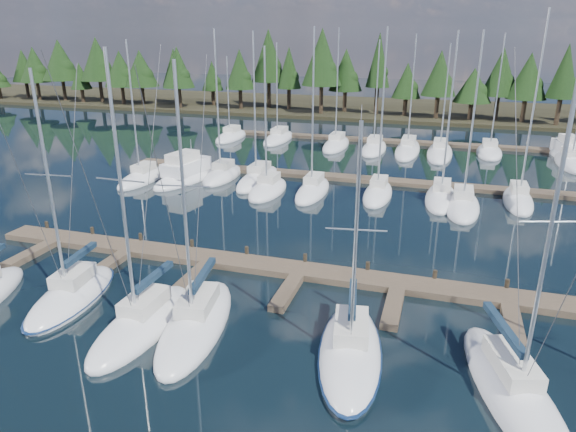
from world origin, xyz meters
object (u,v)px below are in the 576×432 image
(main_dock, at_px, (298,275))
(front_sailboat_1, at_px, (72,296))
(front_sailboat_5, at_px, (513,391))
(motor_yacht_right, at_px, (566,153))
(front_sailboat_4, at_px, (350,351))
(front_sailboat_2, at_px, (142,323))
(motor_yacht_left, at_px, (187,175))
(front_sailboat_3, at_px, (196,323))

(main_dock, xyz_separation_m, front_sailboat_1, (-11.34, -6.39, 0.08))
(front_sailboat_5, bearing_deg, motor_yacht_right, 77.96)
(front_sailboat_4, height_order, front_sailboat_5, front_sailboat_5)
(front_sailboat_5, bearing_deg, front_sailboat_2, 179.84)
(front_sailboat_1, relative_size, front_sailboat_4, 1.14)
(front_sailboat_1, height_order, front_sailboat_4, front_sailboat_1)
(main_dock, distance_m, front_sailboat_4, 8.35)
(front_sailboat_4, relative_size, motor_yacht_left, 1.18)
(motor_yacht_left, bearing_deg, front_sailboat_1, -77.04)
(main_dock, height_order, front_sailboat_3, front_sailboat_3)
(main_dock, xyz_separation_m, front_sailboat_4, (4.55, -7.00, 0.07))
(main_dock, relative_size, front_sailboat_5, 3.05)
(front_sailboat_1, xyz_separation_m, front_sailboat_5, (22.83, -1.42, 0.01))
(front_sailboat_1, relative_size, motor_yacht_right, 1.50)
(motor_yacht_left, bearing_deg, front_sailboat_3, -61.31)
(front_sailboat_2, xyz_separation_m, motor_yacht_right, (27.80, 48.31, 0.18))
(front_sailboat_3, relative_size, front_sailboat_4, 1.18)
(front_sailboat_2, bearing_deg, front_sailboat_4, 4.10)
(motor_yacht_right, bearing_deg, front_sailboat_5, -102.04)
(front_sailboat_2, relative_size, front_sailboat_5, 1.00)
(front_sailboat_4, distance_m, motor_yacht_left, 32.81)
(front_sailboat_1, distance_m, motor_yacht_left, 24.83)
(front_sailboat_1, distance_m, front_sailboat_3, 7.98)
(front_sailboat_2, height_order, motor_yacht_left, front_sailboat_2)
(front_sailboat_3, bearing_deg, front_sailboat_1, 176.20)
(front_sailboat_4, bearing_deg, motor_yacht_left, 130.86)
(main_dock, relative_size, front_sailboat_4, 3.72)
(main_dock, bearing_deg, front_sailboat_3, -116.04)
(front_sailboat_1, bearing_deg, main_dock, 29.39)
(main_dock, bearing_deg, front_sailboat_2, -127.68)
(front_sailboat_1, bearing_deg, motor_yacht_left, 102.96)
(front_sailboat_3, relative_size, motor_yacht_right, 1.56)
(front_sailboat_1, height_order, front_sailboat_3, front_sailboat_3)
(front_sailboat_2, xyz_separation_m, front_sailboat_3, (2.61, 0.84, -0.01))
(front_sailboat_4, relative_size, motor_yacht_right, 1.32)
(front_sailboat_1, bearing_deg, motor_yacht_right, 54.77)
(front_sailboat_2, bearing_deg, motor_yacht_right, 60.08)
(main_dock, height_order, front_sailboat_2, front_sailboat_2)
(front_sailboat_4, xyz_separation_m, front_sailboat_5, (6.94, -0.80, 0.02))
(front_sailboat_1, distance_m, front_sailboat_2, 5.52)
(front_sailboat_3, bearing_deg, main_dock, 63.96)
(front_sailboat_3, relative_size, motor_yacht_left, 1.39)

